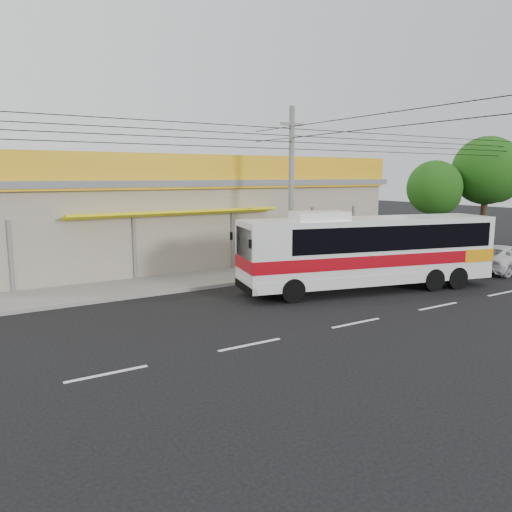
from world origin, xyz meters
The scene contains 9 objects.
ground centered at (0.00, 0.00, 0.00)m, with size 120.00×120.00×0.00m, color black.
sidewalk centered at (0.00, 6.00, 0.07)m, with size 30.00×3.20×0.15m, color slate.
lane_markings centered at (0.00, -2.50, 0.00)m, with size 50.00×0.12×0.01m, color silver, non-canonical shape.
storefront_building centered at (-0.01, 11.54, 2.30)m, with size 22.60×9.20×5.70m.
coach_bus centered at (3.85, 0.79, 1.78)m, with size 11.01×4.70×3.32m.
white_car centered at (12.47, 0.36, 0.65)m, with size 2.15×4.66×1.30m, color silver.
utility_pole centered at (2.16, 4.20, 6.35)m, with size 34.00×14.00×7.70m.
tree_near centered at (15.40, 7.01, 3.83)m, with size 3.42×3.42×5.66m.
tree_far centered at (18.79, 5.73, 4.87)m, with size 4.34×4.34×7.20m.
Camera 1 is at (-10.89, -14.06, 4.72)m, focal length 35.00 mm.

